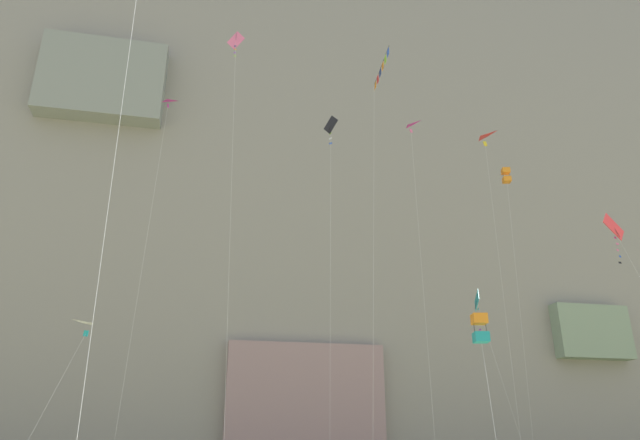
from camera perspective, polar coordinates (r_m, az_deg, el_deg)
The scene contains 12 objects.
cliff_face at distance 68.98m, azimuth -2.95°, elevation 1.59°, with size 180.00×23.58×61.95m.
kite_diamond_mid_center at distance 47.44m, azimuth 15.63°, elevation -8.24°, with size 2.09×3.81×15.60m.
kite_diamond_high_left at distance 49.50m, azimuth 27.58°, elevation -1.01°, with size 3.05×5.77×20.82m.
kite_delta_upper_right at distance 54.30m, azimuth 15.98°, elevation 7.01°, with size 1.83×3.38×29.98m.
kite_diamond_far_left at distance 48.41m, azimuth 1.09°, elevation 8.87°, with size 1.66×5.32×30.30m.
kite_delta_far_right at distance 35.77m, azimuth -22.16°, elevation -10.69°, with size 4.06×2.97×10.08m.
kite_banner_upper_mid at distance 46.85m, azimuth 6.15°, elevation 13.55°, with size 3.04×5.70×32.41m.
kite_box_high_center at distance 30.91m, azimuth 15.81°, elevation -10.46°, with size 3.02×6.08×10.22m.
kite_delta_low_right at distance 50.21m, azimuth 8.97°, elevation 7.76°, with size 2.14×5.61×29.88m.
kite_diamond_front_field at distance 41.59m, azimuth -8.57°, elevation 14.04°, with size 1.52×2.20×31.93m.
kite_box_high_right at distance 54.44m, azimuth 18.23°, elevation 4.14°, with size 2.72×2.79×27.35m.
kite_delta_mid_left at distance 45.97m, azimuth -15.54°, elevation 8.77°, with size 1.47×1.31×29.08m.
Camera 1 is at (-9.51, -6.14, 3.99)m, focal length 31.83 mm.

